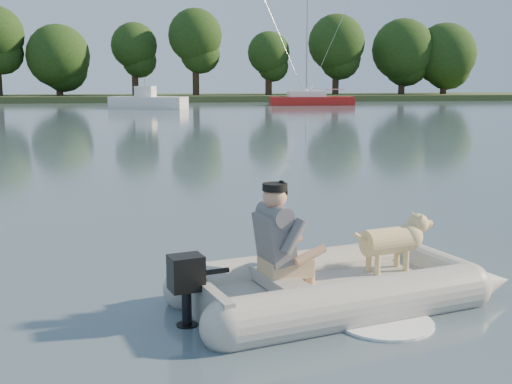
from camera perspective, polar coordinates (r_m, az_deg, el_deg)
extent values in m
plane|color=slate|center=(6.69, 0.93, -9.58)|extent=(160.00, 160.00, 0.00)
cube|color=#47512D|center=(68.24, -8.59, 8.24)|extent=(160.00, 12.00, 0.70)
cylinder|color=#332316|center=(68.10, -17.06, 8.94)|extent=(0.70, 0.70, 2.94)
sphere|color=#2B4918|center=(68.14, -17.20, 11.48)|extent=(6.27, 6.27, 6.27)
cylinder|color=#332316|center=(68.17, -10.69, 9.51)|extent=(0.70, 0.70, 3.67)
sphere|color=#2B4918|center=(68.25, -10.79, 12.68)|extent=(4.69, 4.69, 4.69)
cylinder|color=#332316|center=(66.53, -5.37, 9.90)|extent=(0.70, 0.70, 4.29)
sphere|color=#2B4918|center=(66.67, -5.43, 13.69)|extent=(5.43, 5.43, 5.43)
cylinder|color=#332316|center=(67.78, 1.13, 9.48)|extent=(0.70, 0.70, 3.21)
sphere|color=#2B4918|center=(67.83, 1.14, 12.27)|extent=(4.41, 4.41, 4.41)
cylinder|color=#332316|center=(70.11, 7.08, 9.73)|extent=(0.70, 0.70, 3.94)
sphere|color=#2B4918|center=(70.21, 7.16, 13.03)|extent=(6.03, 6.03, 6.03)
cylinder|color=#332316|center=(72.87, 12.81, 9.40)|extent=(0.70, 0.70, 3.52)
sphere|color=#2B4918|center=(72.94, 12.92, 12.24)|extent=(6.68, 6.68, 6.68)
cylinder|color=#332316|center=(74.59, 16.32, 9.14)|extent=(0.70, 0.70, 3.21)
sphere|color=#2B4918|center=(74.63, 16.44, 11.67)|extent=(6.79, 6.79, 6.79)
cube|color=#A41612|center=(56.10, 4.95, 7.97)|extent=(7.30, 2.56, 0.90)
cube|color=white|center=(55.99, 4.51, 8.66)|extent=(3.23, 1.79, 0.54)
cylinder|color=#A5A5AA|center=(56.05, 4.57, 13.03)|extent=(0.14, 0.14, 8.99)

